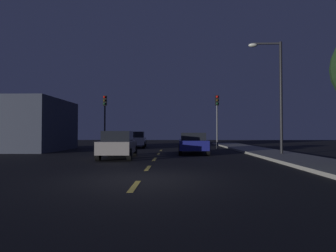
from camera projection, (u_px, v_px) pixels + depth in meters
name	position (u px, v px, depth m)	size (l,w,h in m)	color
ground_plane	(155.00, 158.00, 15.61)	(80.00, 80.00, 0.00)	black
sidewalk_curb_right	(289.00, 157.00, 15.44)	(3.00, 40.00, 0.15)	gray
lane_stripe_nearest	(135.00, 186.00, 7.41)	(0.16, 1.60, 0.01)	#EACC4C
lane_stripe_second	(148.00, 168.00, 11.21)	(0.16, 1.60, 0.01)	#EACC4C
lane_stripe_third	(155.00, 159.00, 15.01)	(0.16, 1.60, 0.01)	#EACC4C
lane_stripe_fourth	(159.00, 154.00, 18.81)	(0.16, 1.60, 0.01)	#EACC4C
lane_stripe_fifth	(161.00, 150.00, 22.60)	(0.16, 1.60, 0.01)	#EACC4C
traffic_signal_left	(105.00, 111.00, 24.51)	(0.32, 0.38, 4.77)	#2D2D30
traffic_signal_right	(217.00, 111.00, 24.29)	(0.32, 0.38, 4.76)	#4C4C51
car_stopped_ahead	(193.00, 143.00, 19.06)	(2.03, 4.55, 1.45)	navy
car_adjacent_lane	(118.00, 145.00, 15.52)	(1.97, 4.11, 1.53)	gray
car_oncoming_far	(136.00, 140.00, 26.81)	(2.11, 4.25, 1.56)	silver
street_lamp_right	(276.00, 87.00, 17.32)	(2.11, 0.36, 7.19)	black
storefront_left	(26.00, 125.00, 22.42)	(5.97, 7.07, 4.14)	#333847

